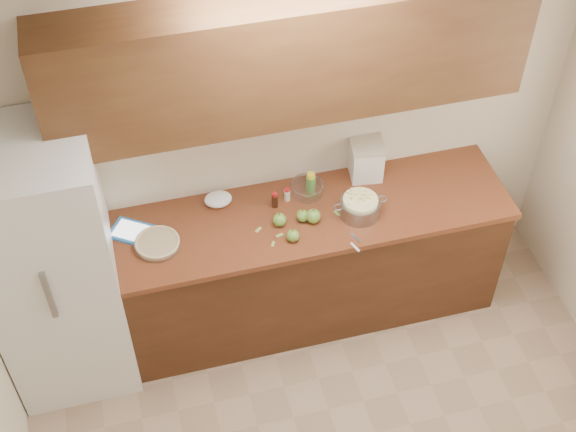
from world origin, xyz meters
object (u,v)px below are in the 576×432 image
object	(u,v)px
colander	(360,207)
tablet	(131,231)
pie	(157,243)
flour_canister	(366,159)

from	to	relation	value
colander	tablet	world-z (taller)	colander
pie	tablet	bearing A→B (deg)	133.17
flour_canister	tablet	xyz separation A→B (m)	(-1.49, -0.13, -0.12)
pie	colander	bearing A→B (deg)	-2.25
colander	tablet	size ratio (longest dim) A/B	1.13
flour_canister	tablet	size ratio (longest dim) A/B	0.87
tablet	flour_canister	bearing A→B (deg)	38.68
colander	flour_canister	distance (m)	0.36
flour_canister	colander	bearing A→B (deg)	-113.72
pie	flour_canister	distance (m)	1.39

